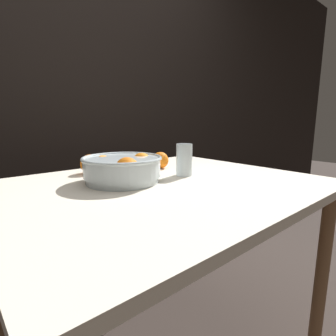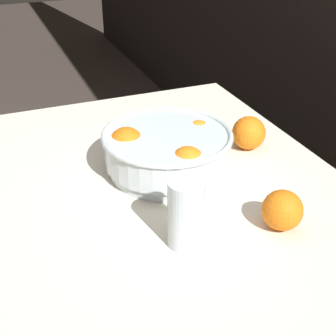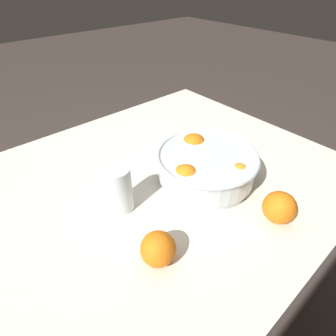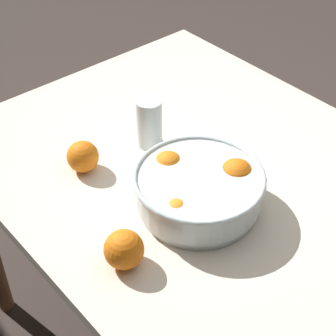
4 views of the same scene
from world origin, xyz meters
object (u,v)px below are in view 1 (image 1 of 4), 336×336
juice_glass (184,162)px  orange_loose_near_bowl (160,160)px  orange_loose_front (90,164)px  fruit_bowl (123,168)px

juice_glass → orange_loose_near_bowl: juice_glass is taller
orange_loose_front → orange_loose_near_bowl: bearing=-19.2°
orange_loose_near_bowl → orange_loose_front: size_ratio=0.94×
juice_glass → orange_loose_front: (-0.28, 0.29, -0.02)m
fruit_bowl → orange_loose_front: fruit_bowl is taller
fruit_bowl → orange_loose_near_bowl: bearing=23.7°
orange_loose_near_bowl → orange_loose_front: orange_loose_front is taller
fruit_bowl → orange_loose_front: size_ratio=3.54×
fruit_bowl → orange_loose_front: 0.23m
fruit_bowl → juice_glass: (0.25, -0.06, 0.00)m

